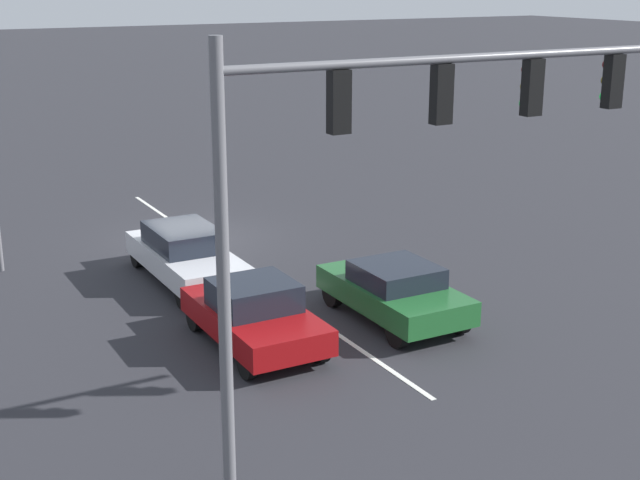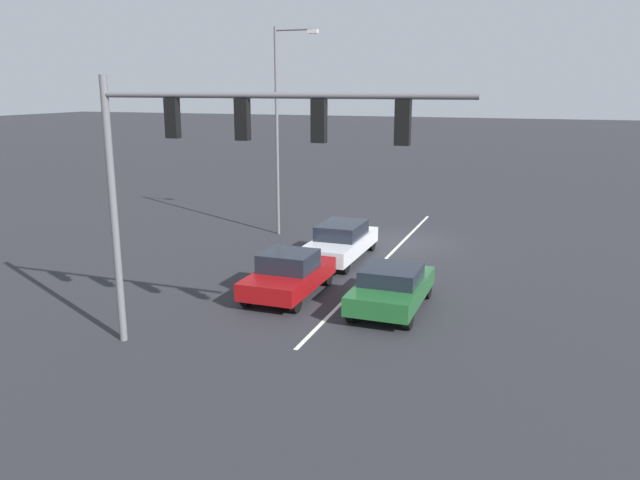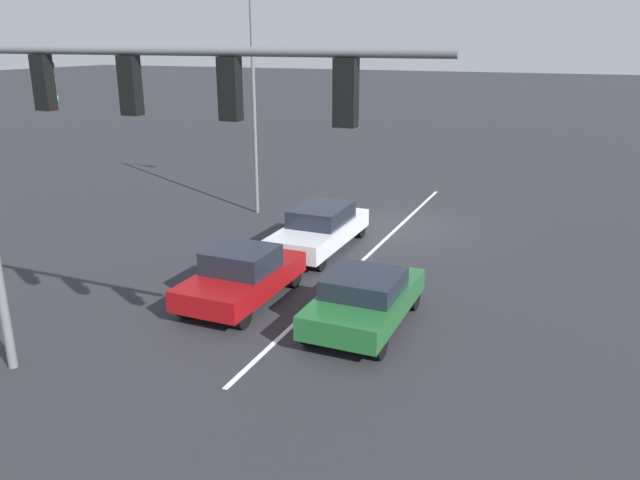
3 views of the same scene
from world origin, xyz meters
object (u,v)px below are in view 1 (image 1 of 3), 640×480
at_px(car_darkgreen_leftlane_front, 394,290).
at_px(car_silver_midlane_second, 186,254).
at_px(traffic_signal_gantry, 401,143).
at_px(car_maroon_midlane_front, 254,314).

relative_size(car_darkgreen_leftlane_front, car_silver_midlane_second, 0.86).
height_order(car_silver_midlane_second, traffic_signal_gantry, traffic_signal_gantry).
bearing_deg(traffic_signal_gantry, car_silver_midlane_second, -89.29).
bearing_deg(car_darkgreen_leftlane_front, car_silver_midlane_second, -56.37).
bearing_deg(car_silver_midlane_second, car_darkgreen_leftlane_front, 123.63).
xyz_separation_m(car_darkgreen_leftlane_front, car_silver_midlane_second, (3.31, -4.97, 0.02)).
distance_m(car_darkgreen_leftlane_front, car_silver_midlane_second, 5.97).
xyz_separation_m(car_maroon_midlane_front, traffic_signal_gantry, (-0.34, 5.03, 4.53)).
distance_m(car_silver_midlane_second, traffic_signal_gantry, 10.82).
distance_m(car_maroon_midlane_front, traffic_signal_gantry, 6.78).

